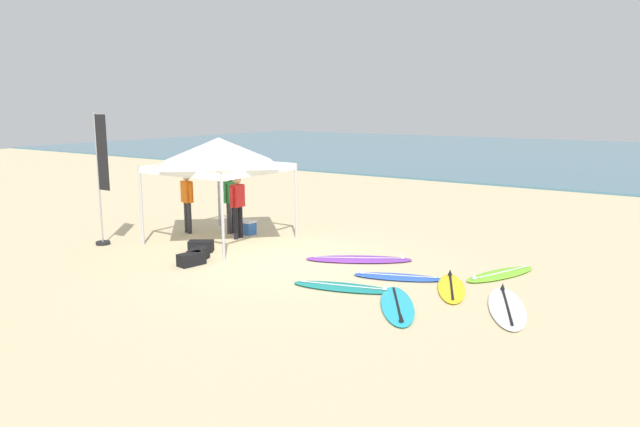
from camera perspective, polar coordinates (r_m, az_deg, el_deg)
The scene contains 18 objects.
ground_plane at distance 13.88m, azimuth -3.23°, elevation -4.57°, with size 80.00×80.00×0.00m, color beige.
sea at distance 44.85m, azimuth 23.72°, elevation 5.11°, with size 80.00×36.00×0.10m, color teal.
canopy_tent at distance 15.66m, azimuth -9.71°, elevation 5.90°, with size 2.97×2.97×2.75m.
surfboard_yellow at distance 12.05m, azimuth 12.53°, elevation -6.99°, with size 1.27×1.99×0.19m.
surfboard_blue at distance 12.59m, azimuth 7.46°, elevation -6.06°, with size 1.92×1.15×0.19m.
surfboard_lime at distance 13.24m, azimuth 16.96°, elevation -5.60°, with size 1.25×2.07×0.19m.
surfboard_purple at distance 13.89m, azimuth 3.79°, elevation -4.41°, with size 2.47×1.86×0.19m.
surfboard_teal at distance 11.82m, azimuth 2.27°, elevation -7.09°, with size 2.13×1.10×0.19m.
surfboard_cyan at distance 10.88m, azimuth 7.44°, elevation -8.76°, with size 1.63×2.16×0.19m.
surfboard_white at distance 11.21m, azimuth 17.55°, elevation -8.59°, with size 1.46×2.42×0.19m.
person_green at distance 16.78m, azimuth -8.58°, elevation 1.42°, with size 0.25×0.55×1.71m.
person_red at distance 16.06m, azimuth -7.94°, elevation 1.03°, with size 0.22×0.55×1.71m.
person_orange at distance 17.04m, azimuth -12.68°, elevation 1.42°, with size 0.52×0.33×1.71m.
banner_flag at distance 16.07m, azimuth -20.27°, elevation 2.60°, with size 0.60×0.36×3.40m.
gear_bag_near_tent at distance 14.15m, azimuth -11.63°, elevation -3.89°, with size 0.60×0.32×0.28m, color black.
gear_bag_by_pole at distance 14.95m, azimuth -11.39°, elevation -3.11°, with size 0.60×0.32×0.28m, color black.
gear_bag_on_sand at distance 13.77m, azimuth -12.29°, elevation -4.32°, with size 0.60×0.32×0.28m, color black.
cooler_box at distance 16.75m, azimuth -7.13°, elevation -1.31°, with size 0.50×0.36×0.39m.
Camera 1 is at (8.17, -10.62, 3.62)m, focal length 33.23 mm.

